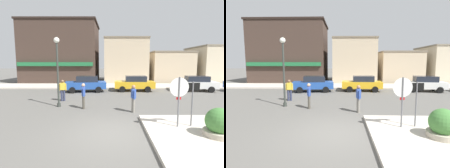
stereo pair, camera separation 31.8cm
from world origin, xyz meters
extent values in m
plane|color=#5B5954|center=(0.00, 0.00, 0.00)|extent=(160.00, 160.00, 0.00)
cube|color=beige|center=(0.00, 14.19, 0.07)|extent=(80.00, 4.00, 0.15)
cylinder|color=slate|center=(2.80, 0.39, 1.15)|extent=(0.07, 0.07, 2.30)
cylinder|color=red|center=(2.80, 0.41, 1.87)|extent=(0.76, 0.03, 0.76)
cylinder|color=white|center=(2.80, 0.39, 1.87)|extent=(0.82, 0.03, 0.82)
cube|color=red|center=(2.80, 0.40, 1.39)|extent=(0.20, 0.02, 0.11)
cylinder|color=slate|center=(3.42, 0.48, 1.05)|extent=(0.06, 0.06, 2.10)
cube|color=black|center=(3.42, 0.49, 1.88)|extent=(0.60, 0.03, 0.34)
cube|color=white|center=(3.42, 0.50, 1.88)|extent=(0.54, 0.02, 0.29)
cube|color=black|center=(3.42, 0.51, 1.88)|extent=(0.34, 0.01, 0.08)
cylinder|color=#ADA38E|center=(3.98, -0.59, 0.17)|extent=(1.10, 1.10, 0.35)
sphere|color=#427A38|center=(3.98, -0.59, 0.73)|extent=(1.00, 1.00, 1.00)
cylinder|color=#333833|center=(-3.56, 4.41, 2.10)|extent=(0.12, 0.12, 4.20)
cylinder|color=#333833|center=(-3.56, 4.41, 0.12)|extent=(0.24, 0.24, 0.24)
sphere|color=white|center=(-3.56, 4.41, 4.31)|extent=(0.36, 0.36, 0.36)
cone|color=#333833|center=(-3.56, 4.41, 4.45)|extent=(0.32, 0.32, 0.18)
cube|color=#234C9E|center=(-2.68, 10.43, 0.67)|extent=(4.17, 2.16, 0.66)
cube|color=#1E232D|center=(-2.53, 10.45, 1.28)|extent=(2.23, 1.63, 0.56)
cylinder|color=black|center=(-3.81, 9.44, 0.30)|extent=(0.62, 0.25, 0.60)
cylinder|color=black|center=(-4.01, 11.13, 0.30)|extent=(0.62, 0.25, 0.60)
cylinder|color=black|center=(-1.35, 9.74, 0.30)|extent=(0.62, 0.25, 0.60)
cylinder|color=black|center=(-1.55, 11.42, 0.30)|extent=(0.62, 0.25, 0.60)
cube|color=gold|center=(2.24, 10.86, 0.67)|extent=(4.04, 1.81, 0.66)
cube|color=#1E232D|center=(2.39, 10.85, 1.28)|extent=(2.12, 1.45, 0.56)
cylinder|color=black|center=(0.98, 10.04, 0.30)|extent=(0.60, 0.20, 0.60)
cylinder|color=black|center=(1.02, 11.74, 0.30)|extent=(0.60, 0.20, 0.60)
cylinder|color=black|center=(3.45, 9.97, 0.30)|extent=(0.60, 0.20, 0.60)
cylinder|color=black|center=(3.50, 11.67, 0.30)|extent=(0.60, 0.20, 0.60)
cube|color=white|center=(8.45, 10.77, 0.67)|extent=(4.17, 2.15, 0.66)
cube|color=#1E232D|center=(8.60, 10.75, 1.28)|extent=(2.23, 1.62, 0.56)
cylinder|color=black|center=(7.12, 10.07, 0.30)|extent=(0.62, 0.25, 0.60)
cylinder|color=black|center=(7.32, 11.76, 0.30)|extent=(0.62, 0.25, 0.60)
cylinder|color=black|center=(9.58, 9.78, 0.30)|extent=(0.62, 0.25, 0.60)
cylinder|color=black|center=(9.78, 11.47, 0.30)|extent=(0.62, 0.25, 0.60)
cylinder|color=gray|center=(1.19, 3.21, 0.42)|extent=(0.16, 0.16, 0.85)
cylinder|color=gray|center=(1.22, 3.03, 0.42)|extent=(0.16, 0.16, 0.85)
cube|color=#3351A8|center=(1.21, 3.12, 1.12)|extent=(0.27, 0.39, 0.54)
sphere|color=#9E7051|center=(1.21, 3.12, 1.50)|extent=(0.22, 0.22, 0.22)
cylinder|color=#3351A8|center=(1.17, 3.35, 1.07)|extent=(0.10, 0.10, 0.52)
cylinder|color=#3351A8|center=(1.24, 2.89, 1.07)|extent=(0.10, 0.10, 0.52)
cylinder|color=#4C473D|center=(-1.83, 3.83, 0.42)|extent=(0.16, 0.16, 0.85)
cylinder|color=#4C473D|center=(-1.86, 4.01, 0.42)|extent=(0.16, 0.16, 0.85)
cube|color=#3351A8|center=(-1.84, 3.92, 1.12)|extent=(0.29, 0.40, 0.54)
sphere|color=tan|center=(-1.84, 3.92, 1.50)|extent=(0.22, 0.22, 0.22)
cylinder|color=#3351A8|center=(-1.80, 3.69, 1.07)|extent=(0.11, 0.11, 0.52)
cylinder|color=#3351A8|center=(-1.89, 4.14, 1.07)|extent=(0.11, 0.11, 0.52)
cylinder|color=#2D334C|center=(-3.86, 6.12, 0.42)|extent=(0.16, 0.16, 0.85)
cylinder|color=#2D334C|center=(-3.69, 6.16, 0.42)|extent=(0.16, 0.16, 0.85)
cube|color=gold|center=(-3.77, 6.14, 1.12)|extent=(0.40, 0.30, 0.54)
sphere|color=brown|center=(-3.77, 6.14, 1.50)|extent=(0.22, 0.22, 0.22)
cylinder|color=gold|center=(-4.00, 6.09, 1.07)|extent=(0.11, 0.11, 0.52)
cylinder|color=gold|center=(-3.55, 6.20, 1.07)|extent=(0.11, 0.11, 0.52)
cube|color=#3D2D26|center=(-7.48, 19.91, 4.24)|extent=(10.34, 7.44, 8.48)
cube|color=#1E6638|center=(-7.48, 16.04, 2.70)|extent=(9.82, 0.40, 0.50)
cube|color=black|center=(-7.48, 19.91, 8.60)|extent=(10.65, 7.67, 0.24)
cube|color=tan|center=(1.90, 20.06, 3.05)|extent=(5.92, 7.93, 6.09)
cube|color=#716452|center=(1.90, 20.06, 6.19)|extent=(6.04, 8.09, 0.20)
cube|color=tan|center=(8.65, 20.26, 2.15)|extent=(5.77, 6.64, 4.30)
cube|color=#716452|center=(8.65, 20.26, 4.40)|extent=(5.88, 6.78, 0.20)
camera|label=1|loc=(-0.04, -6.89, 2.90)|focal=28.00mm
camera|label=2|loc=(0.27, -6.89, 2.90)|focal=28.00mm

